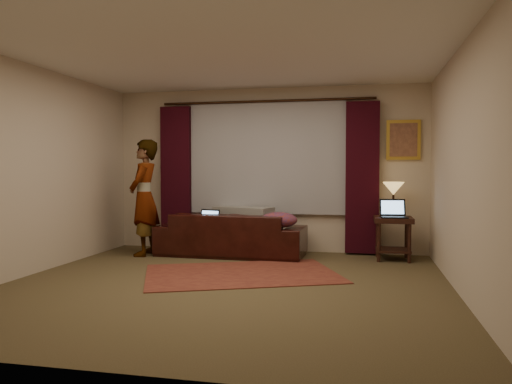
% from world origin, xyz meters
% --- Properties ---
extents(floor, '(5.00, 5.00, 0.01)m').
position_xyz_m(floor, '(0.00, 0.00, -0.01)').
color(floor, brown).
rests_on(floor, ground).
extents(ceiling, '(5.00, 5.00, 0.02)m').
position_xyz_m(ceiling, '(0.00, 0.00, 2.60)').
color(ceiling, silver).
rests_on(ceiling, ground).
extents(wall_back, '(5.00, 0.02, 2.60)m').
position_xyz_m(wall_back, '(0.00, 2.50, 1.30)').
color(wall_back, beige).
rests_on(wall_back, ground).
extents(wall_front, '(5.00, 0.02, 2.60)m').
position_xyz_m(wall_front, '(0.00, -2.50, 1.30)').
color(wall_front, beige).
rests_on(wall_front, ground).
extents(wall_left, '(0.02, 5.00, 2.60)m').
position_xyz_m(wall_left, '(-2.50, 0.00, 1.30)').
color(wall_left, beige).
rests_on(wall_left, ground).
extents(wall_right, '(0.02, 5.00, 2.60)m').
position_xyz_m(wall_right, '(2.50, 0.00, 1.30)').
color(wall_right, beige).
rests_on(wall_right, ground).
extents(sheer_curtain, '(2.50, 0.05, 1.80)m').
position_xyz_m(sheer_curtain, '(0.00, 2.44, 1.50)').
color(sheer_curtain, '#9F9FA7').
rests_on(sheer_curtain, wall_back).
extents(drape_left, '(0.50, 0.14, 2.30)m').
position_xyz_m(drape_left, '(-1.50, 2.39, 1.18)').
color(drape_left, black).
rests_on(drape_left, floor).
extents(drape_right, '(0.50, 0.14, 2.30)m').
position_xyz_m(drape_right, '(1.50, 2.39, 1.18)').
color(drape_right, black).
rests_on(drape_right, floor).
extents(curtain_rod, '(0.04, 0.04, 3.40)m').
position_xyz_m(curtain_rod, '(0.00, 2.39, 2.38)').
color(curtain_rod, black).
rests_on(curtain_rod, wall_back).
extents(picture_frame, '(0.50, 0.04, 0.60)m').
position_xyz_m(picture_frame, '(2.10, 2.47, 1.75)').
color(picture_frame, gold).
rests_on(picture_frame, wall_back).
extents(sofa, '(2.25, 1.02, 0.90)m').
position_xyz_m(sofa, '(-0.44, 1.93, 0.45)').
color(sofa, black).
rests_on(sofa, floor).
extents(throw_blanket, '(1.00, 0.65, 0.11)m').
position_xyz_m(throw_blanket, '(-0.32, 2.21, 0.91)').
color(throw_blanket, gray).
rests_on(throw_blanket, sofa).
extents(clothing_pile, '(0.55, 0.43, 0.23)m').
position_xyz_m(clothing_pile, '(0.32, 1.74, 0.56)').
color(clothing_pile, brown).
rests_on(clothing_pile, sofa).
extents(laptop_sofa, '(0.42, 0.44, 0.24)m').
position_xyz_m(laptop_sofa, '(-0.80, 1.77, 0.57)').
color(laptop_sofa, black).
rests_on(laptop_sofa, sofa).
extents(area_rug, '(2.76, 2.35, 0.01)m').
position_xyz_m(area_rug, '(0.04, 0.62, 0.01)').
color(area_rug, brown).
rests_on(area_rug, floor).
extents(end_table, '(0.54, 0.54, 0.62)m').
position_xyz_m(end_table, '(1.94, 2.03, 0.31)').
color(end_table, black).
rests_on(end_table, floor).
extents(tiffany_lamp, '(0.39, 0.39, 0.50)m').
position_xyz_m(tiffany_lamp, '(1.95, 2.17, 0.87)').
color(tiffany_lamp, '#9C973B').
rests_on(tiffany_lamp, end_table).
extents(laptop_table, '(0.40, 0.43, 0.26)m').
position_xyz_m(laptop_table, '(1.95, 1.92, 0.75)').
color(laptop_table, black).
rests_on(laptop_table, end_table).
extents(person, '(0.56, 0.56, 1.76)m').
position_xyz_m(person, '(-1.73, 1.64, 0.88)').
color(person, gray).
rests_on(person, floor).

